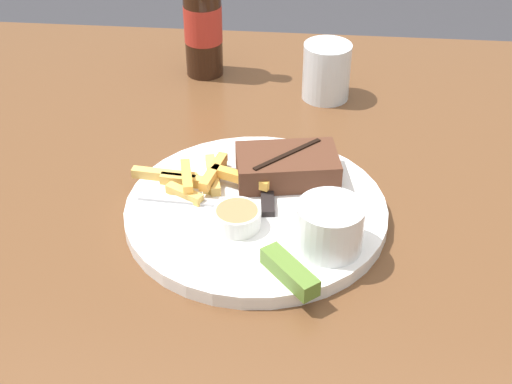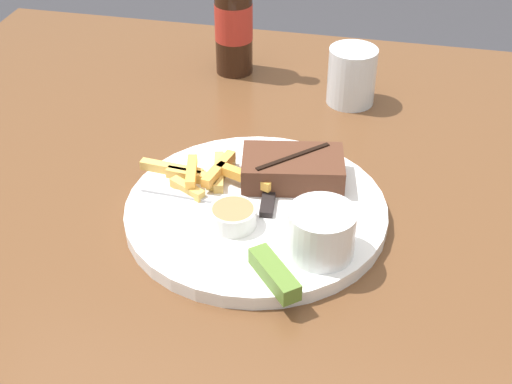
# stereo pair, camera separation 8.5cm
# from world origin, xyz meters

# --- Properties ---
(dining_table) EXTENTS (1.22, 1.12, 0.77)m
(dining_table) POSITION_xyz_m (0.00, 0.00, 0.69)
(dining_table) COLOR brown
(dining_table) RESTS_ON ground_plane
(dinner_plate) EXTENTS (0.32, 0.32, 0.02)m
(dinner_plate) POSITION_xyz_m (0.00, 0.00, 0.78)
(dinner_plate) COLOR white
(dinner_plate) RESTS_ON dining_table
(steak_portion) EXTENTS (0.14, 0.10, 0.04)m
(steak_portion) POSITION_xyz_m (0.03, 0.06, 0.80)
(steak_portion) COLOR #512D1E
(steak_portion) RESTS_ON dinner_plate
(fries_pile) EXTENTS (0.18, 0.10, 0.02)m
(fries_pile) POSITION_xyz_m (-0.07, 0.04, 0.80)
(fries_pile) COLOR #D7B355
(fries_pile) RESTS_ON dinner_plate
(coleslaw_cup) EXTENTS (0.08, 0.08, 0.06)m
(coleslaw_cup) POSITION_xyz_m (0.09, -0.07, 0.82)
(coleslaw_cup) COLOR white
(coleslaw_cup) RESTS_ON dinner_plate
(dipping_sauce_cup) EXTENTS (0.06, 0.06, 0.02)m
(dipping_sauce_cup) POSITION_xyz_m (-0.02, -0.04, 0.80)
(dipping_sauce_cup) COLOR silver
(dipping_sauce_cup) RESTS_ON dinner_plate
(pickle_spear) EXTENTS (0.07, 0.07, 0.02)m
(pickle_spear) POSITION_xyz_m (0.05, -0.13, 0.79)
(pickle_spear) COLOR #567A2D
(pickle_spear) RESTS_ON dinner_plate
(fork_utensil) EXTENTS (0.13, 0.02, 0.00)m
(fork_utensil) POSITION_xyz_m (-0.08, 0.00, 0.79)
(fork_utensil) COLOR #B7B7BC
(fork_utensil) RESTS_ON dinner_plate
(knife_utensil) EXTENTS (0.04, 0.17, 0.01)m
(knife_utensil) POSITION_xyz_m (0.01, 0.04, 0.79)
(knife_utensil) COLOR #B7B7BC
(knife_utensil) RESTS_ON dinner_plate
(beer_bottle) EXTENTS (0.06, 0.06, 0.26)m
(beer_bottle) POSITION_xyz_m (-0.12, 0.38, 0.86)
(beer_bottle) COLOR black
(beer_bottle) RESTS_ON dining_table
(drinking_glass) EXTENTS (0.07, 0.07, 0.09)m
(drinking_glass) POSITION_xyz_m (0.08, 0.32, 0.81)
(drinking_glass) COLOR silver
(drinking_glass) RESTS_ON dining_table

